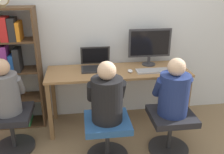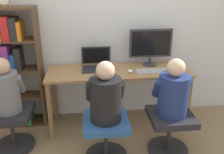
{
  "view_description": "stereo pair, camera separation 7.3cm",
  "coord_description": "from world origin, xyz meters",
  "px_view_note": "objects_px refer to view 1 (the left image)",
  "views": [
    {
      "loc": [
        -0.47,
        -2.62,
        1.89
      ],
      "look_at": [
        -0.1,
        0.11,
        0.76
      ],
      "focal_mm": 40.0,
      "sensor_mm": 36.0,
      "label": 1
    },
    {
      "loc": [
        -0.39,
        -2.63,
        1.89
      ],
      "look_at": [
        -0.1,
        0.11,
        0.76
      ],
      "focal_mm": 40.0,
      "sensor_mm": 36.0,
      "label": 2
    }
  ],
  "objects_px": {
    "office_chair_left": "(170,127)",
    "person_at_laptop": "(107,96)",
    "laptop": "(96,64)",
    "bookshelf": "(6,73)",
    "person_at_monitor": "(174,91)",
    "office_chair_side": "(11,126)",
    "keyboard": "(155,71)",
    "office_chair_right": "(107,134)",
    "desktop_monitor": "(150,45)",
    "person_near_shelf": "(5,90)"
  },
  "relations": [
    {
      "from": "office_chair_right",
      "to": "person_at_laptop",
      "type": "distance_m",
      "value": 0.45
    },
    {
      "from": "office_chair_side",
      "to": "office_chair_right",
      "type": "bearing_deg",
      "value": -15.71
    },
    {
      "from": "bookshelf",
      "to": "person_near_shelf",
      "type": "bearing_deg",
      "value": -76.74
    },
    {
      "from": "office_chair_side",
      "to": "person_near_shelf",
      "type": "height_order",
      "value": "person_near_shelf"
    },
    {
      "from": "office_chair_left",
      "to": "person_at_laptop",
      "type": "xyz_separation_m",
      "value": [
        -0.72,
        -0.03,
        0.45
      ]
    },
    {
      "from": "keyboard",
      "to": "person_near_shelf",
      "type": "distance_m",
      "value": 1.74
    },
    {
      "from": "keyboard",
      "to": "office_chair_side",
      "type": "relative_size",
      "value": 0.94
    },
    {
      "from": "laptop",
      "to": "bookshelf",
      "type": "relative_size",
      "value": 0.24
    },
    {
      "from": "office_chair_right",
      "to": "bookshelf",
      "type": "bearing_deg",
      "value": 145.37
    },
    {
      "from": "keyboard",
      "to": "office_chair_right",
      "type": "xyz_separation_m",
      "value": [
        -0.66,
        -0.57,
        -0.48
      ]
    },
    {
      "from": "keyboard",
      "to": "person_at_monitor",
      "type": "xyz_separation_m",
      "value": [
        0.05,
        -0.53,
        -0.03
      ]
    },
    {
      "from": "bookshelf",
      "to": "person_near_shelf",
      "type": "height_order",
      "value": "bookshelf"
    },
    {
      "from": "desktop_monitor",
      "to": "person_at_laptop",
      "type": "distance_m",
      "value": 1.09
    },
    {
      "from": "keyboard",
      "to": "office_chair_side",
      "type": "xyz_separation_m",
      "value": [
        -1.72,
        -0.27,
        -0.48
      ]
    },
    {
      "from": "laptop",
      "to": "bookshelf",
      "type": "bearing_deg",
      "value": 178.14
    },
    {
      "from": "office_chair_left",
      "to": "person_at_laptop",
      "type": "relative_size",
      "value": 0.76
    },
    {
      "from": "desktop_monitor",
      "to": "person_near_shelf",
      "type": "height_order",
      "value": "desktop_monitor"
    },
    {
      "from": "laptop",
      "to": "office_chair_right",
      "type": "relative_size",
      "value": 0.78
    },
    {
      "from": "laptop",
      "to": "person_near_shelf",
      "type": "bearing_deg",
      "value": -154.74
    },
    {
      "from": "office_chair_right",
      "to": "person_at_monitor",
      "type": "distance_m",
      "value": 0.85
    },
    {
      "from": "desktop_monitor",
      "to": "office_chair_left",
      "type": "bearing_deg",
      "value": -85.71
    },
    {
      "from": "person_at_monitor",
      "to": "office_chair_side",
      "type": "relative_size",
      "value": 1.29
    },
    {
      "from": "desktop_monitor",
      "to": "keyboard",
      "type": "height_order",
      "value": "desktop_monitor"
    },
    {
      "from": "laptop",
      "to": "keyboard",
      "type": "xyz_separation_m",
      "value": [
        0.71,
        -0.21,
        -0.04
      ]
    },
    {
      "from": "office_chair_right",
      "to": "office_chair_side",
      "type": "relative_size",
      "value": 1.0
    },
    {
      "from": "person_at_laptop",
      "to": "bookshelf",
      "type": "height_order",
      "value": "bookshelf"
    },
    {
      "from": "office_chair_left",
      "to": "bookshelf",
      "type": "distance_m",
      "value": 2.1
    },
    {
      "from": "keyboard",
      "to": "person_near_shelf",
      "type": "xyz_separation_m",
      "value": [
        -1.72,
        -0.26,
        -0.04
      ]
    },
    {
      "from": "desktop_monitor",
      "to": "keyboard",
      "type": "relative_size",
      "value": 1.23
    },
    {
      "from": "office_chair_side",
      "to": "laptop",
      "type": "bearing_deg",
      "value": 25.47
    },
    {
      "from": "office_chair_left",
      "to": "bookshelf",
      "type": "bearing_deg",
      "value": 157.62
    },
    {
      "from": "person_near_shelf",
      "to": "office_chair_left",
      "type": "bearing_deg",
      "value": -8.61
    },
    {
      "from": "person_near_shelf",
      "to": "bookshelf",
      "type": "bearing_deg",
      "value": 103.26
    },
    {
      "from": "bookshelf",
      "to": "office_chair_side",
      "type": "bearing_deg",
      "value": -76.85
    },
    {
      "from": "office_chair_side",
      "to": "person_at_laptop",
      "type": "bearing_deg",
      "value": -15.48
    },
    {
      "from": "keyboard",
      "to": "bookshelf",
      "type": "bearing_deg",
      "value": 172.33
    },
    {
      "from": "office_chair_left",
      "to": "desktop_monitor",
      "type": "bearing_deg",
      "value": 94.29
    },
    {
      "from": "office_chair_left",
      "to": "office_chair_right",
      "type": "xyz_separation_m",
      "value": [
        -0.72,
        -0.03,
        0.0
      ]
    },
    {
      "from": "laptop",
      "to": "bookshelf",
      "type": "xyz_separation_m",
      "value": [
        -1.13,
        0.04,
        -0.07
      ]
    },
    {
      "from": "desktop_monitor",
      "to": "person_at_laptop",
      "type": "relative_size",
      "value": 0.88
    },
    {
      "from": "person_near_shelf",
      "to": "keyboard",
      "type": "bearing_deg",
      "value": 8.72
    },
    {
      "from": "office_chair_right",
      "to": "person_at_laptop",
      "type": "relative_size",
      "value": 0.76
    },
    {
      "from": "desktop_monitor",
      "to": "office_chair_side",
      "type": "bearing_deg",
      "value": -162.84
    },
    {
      "from": "person_at_laptop",
      "to": "office_chair_side",
      "type": "relative_size",
      "value": 1.31
    },
    {
      "from": "keyboard",
      "to": "office_chair_left",
      "type": "relative_size",
      "value": 0.94
    },
    {
      "from": "desktop_monitor",
      "to": "office_chair_right",
      "type": "bearing_deg",
      "value": -128.45
    },
    {
      "from": "person_at_monitor",
      "to": "bookshelf",
      "type": "height_order",
      "value": "bookshelf"
    },
    {
      "from": "office_chair_left",
      "to": "person_at_laptop",
      "type": "height_order",
      "value": "person_at_laptop"
    },
    {
      "from": "laptop",
      "to": "person_at_monitor",
      "type": "relative_size",
      "value": 0.6
    },
    {
      "from": "laptop",
      "to": "person_at_laptop",
      "type": "bearing_deg",
      "value": -86.23
    }
  ]
}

